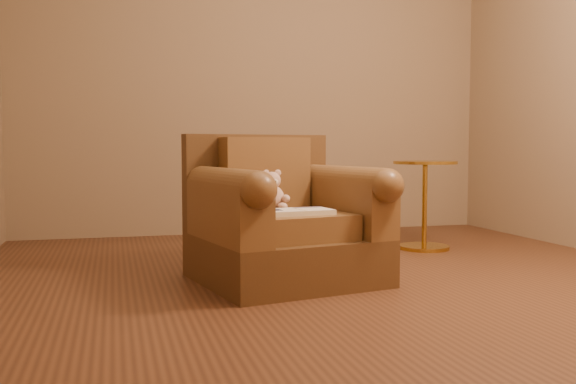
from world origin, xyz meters
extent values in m
plane|color=brown|center=(0.00, 0.00, 0.00)|extent=(4.00, 4.00, 0.00)
cube|color=#907758|center=(0.00, 2.00, 1.35)|extent=(4.00, 0.02, 2.70)
cube|color=#52361B|center=(-0.30, 0.00, 0.12)|extent=(1.04, 1.00, 0.25)
cube|color=#52361B|center=(-0.38, 0.36, 0.52)|extent=(0.88, 0.27, 0.55)
cube|color=brown|center=(-0.29, -0.05, 0.31)|extent=(0.63, 0.71, 0.13)
cube|color=brown|center=(-0.35, 0.25, 0.58)|extent=(0.53, 0.24, 0.40)
cube|color=brown|center=(-0.64, -0.12, 0.39)|extent=(0.33, 0.77, 0.28)
cube|color=brown|center=(0.06, 0.02, 0.39)|extent=(0.33, 0.77, 0.28)
cylinder|color=brown|center=(-0.64, -0.12, 0.53)|extent=(0.33, 0.77, 0.18)
cylinder|color=brown|center=(0.06, 0.02, 0.53)|extent=(0.33, 0.77, 0.18)
ellipsoid|color=beige|center=(-0.34, 0.11, 0.44)|extent=(0.13, 0.12, 0.14)
sphere|color=beige|center=(-0.34, 0.12, 0.54)|extent=(0.10, 0.10, 0.10)
ellipsoid|color=beige|center=(-0.38, 0.12, 0.58)|extent=(0.04, 0.02, 0.04)
ellipsoid|color=beige|center=(-0.31, 0.13, 0.58)|extent=(0.04, 0.02, 0.04)
ellipsoid|color=beige|center=(-0.34, 0.07, 0.53)|extent=(0.05, 0.03, 0.04)
sphere|color=black|center=(-0.34, 0.06, 0.54)|extent=(0.01, 0.01, 0.01)
ellipsoid|color=beige|center=(-0.40, 0.06, 0.44)|extent=(0.04, 0.09, 0.04)
ellipsoid|color=beige|center=(-0.28, 0.06, 0.44)|extent=(0.04, 0.09, 0.04)
ellipsoid|color=beige|center=(-0.38, 0.03, 0.40)|extent=(0.05, 0.09, 0.04)
ellipsoid|color=beige|center=(-0.31, 0.03, 0.40)|extent=(0.05, 0.09, 0.04)
cube|color=beige|center=(-0.28, -0.17, 0.39)|extent=(0.36, 0.24, 0.02)
cube|color=white|center=(-0.36, -0.18, 0.41)|extent=(0.19, 0.22, 0.00)
cube|color=white|center=(-0.20, -0.16, 0.41)|extent=(0.19, 0.22, 0.00)
cube|color=beige|center=(-0.28, -0.17, 0.41)|extent=(0.03, 0.20, 0.00)
cube|color=#0F1638|center=(-0.40, -0.19, 0.41)|extent=(0.06, 0.08, 0.00)
cube|color=slate|center=(-0.20, -0.09, 0.41)|extent=(0.16, 0.06, 0.00)
cylinder|color=gold|center=(0.93, 0.79, 0.01)|extent=(0.36, 0.36, 0.03)
cylinder|color=gold|center=(0.93, 0.79, 0.31)|extent=(0.04, 0.04, 0.58)
cylinder|color=gold|center=(0.93, 0.79, 0.61)|extent=(0.45, 0.45, 0.02)
cylinder|color=gold|center=(0.93, 0.79, 0.60)|extent=(0.04, 0.04, 0.02)
camera|label=1|loc=(-1.19, -3.31, 0.72)|focal=40.00mm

